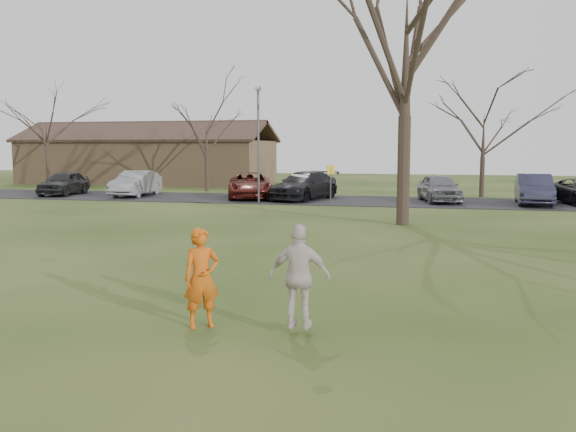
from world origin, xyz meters
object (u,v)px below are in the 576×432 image
(lamp_post, at_px, (258,129))
(car_2, at_px, (250,185))
(big_tree, at_px, (406,41))
(car_4, at_px, (439,188))
(catching_play, at_px, (300,276))
(car_3, at_px, (304,186))
(player_defender, at_px, (202,278))
(car_5, at_px, (534,189))
(building, at_px, (149,160))
(car_0, at_px, (64,183))
(car_1, at_px, (136,183))

(lamp_post, bearing_deg, car_2, 116.04)
(big_tree, bearing_deg, car_4, 81.76)
(catching_play, distance_m, big_tree, 15.93)
(car_3, distance_m, big_tree, 13.12)
(player_defender, bearing_deg, car_5, 35.50)
(car_2, xyz_separation_m, building, (-12.76, 12.96, 1.14))
(catching_play, bearing_deg, car_5, 73.64)
(car_2, height_order, big_tree, big_tree)
(car_2, distance_m, car_3, 3.25)
(lamp_post, bearing_deg, player_defender, -76.36)
(player_defender, height_order, building, building)
(car_0, xyz_separation_m, car_4, (22.72, 0.41, 0.01))
(car_4, bearing_deg, building, 138.72)
(car_0, height_order, building, building)
(lamp_post, bearing_deg, car_5, 8.89)
(car_5, xyz_separation_m, catching_play, (-7.18, -24.45, 0.14))
(catching_play, bearing_deg, big_tree, 86.40)
(car_3, distance_m, catching_play, 25.14)
(player_defender, bearing_deg, car_2, 70.49)
(car_5, relative_size, building, 0.23)
(car_0, distance_m, catching_play, 31.79)
(building, bearing_deg, big_tree, -46.27)
(player_defender, xyz_separation_m, building, (-19.38, 37.66, 1.09))
(car_4, height_order, big_tree, big_tree)
(car_2, bearing_deg, car_5, -18.64)
(car_0, xyz_separation_m, car_2, (12.02, 0.31, -0.00))
(car_1, bearing_deg, car_5, -3.66)
(car_0, distance_m, car_1, 4.77)
(car_5, bearing_deg, lamp_post, -167.46)
(car_0, bearing_deg, building, 86.28)
(car_0, distance_m, car_5, 27.51)
(car_1, distance_m, car_4, 17.96)
(player_defender, relative_size, car_3, 0.31)
(catching_play, bearing_deg, lamp_post, 107.66)
(car_0, distance_m, building, 13.35)
(car_1, relative_size, car_2, 0.86)
(building, bearing_deg, car_4, -28.73)
(car_0, bearing_deg, car_2, -5.44)
(car_2, xyz_separation_m, car_5, (15.49, -0.31, 0.04))
(building, height_order, big_tree, big_tree)
(car_1, height_order, car_5, car_5)
(player_defender, relative_size, car_0, 0.38)
(car_1, height_order, catching_play, catching_play)
(car_3, relative_size, big_tree, 0.39)
(catching_play, distance_m, building, 43.22)
(car_0, distance_m, big_tree, 24.18)
(car_3, bearing_deg, car_4, 18.01)
(big_tree, bearing_deg, car_2, 132.63)
(lamp_post, relative_size, big_tree, 0.45)
(car_2, relative_size, car_3, 0.99)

